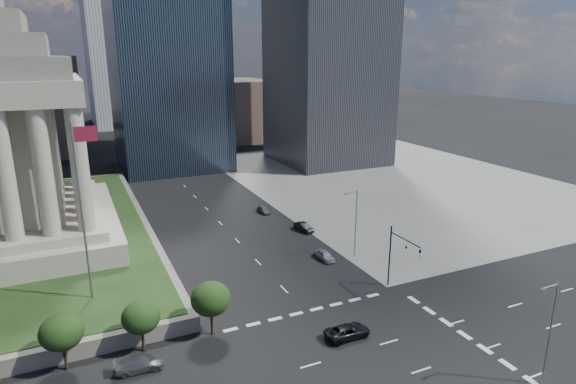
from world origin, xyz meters
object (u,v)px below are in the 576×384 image
street_lamp_south (549,328)px  parked_sedan_near (325,255)px  traffic_signal_ne (399,252)px  street_lamp_north (355,220)px  flagpole (82,202)px  suv_grey (139,364)px  parked_sedan_mid (304,227)px  parked_sedan_far (264,210)px  pickup_truck (348,331)px

street_lamp_south → parked_sedan_near: street_lamp_south is taller
traffic_signal_ne → street_lamp_north: 11.34m
flagpole → street_lamp_north: flagpole is taller
flagpole → suv_grey: 18.25m
traffic_signal_ne → street_lamp_south: 19.72m
traffic_signal_ne → parked_sedan_mid: bearing=92.4°
street_lamp_north → suv_grey: bearing=-156.5°
parked_sedan_mid → parked_sedan_far: (-2.50, 11.61, -0.04)m
street_lamp_north → suv_grey: 35.46m
street_lamp_north → street_lamp_south: bearing=-90.0°
suv_grey → parked_sedan_mid: bearing=-45.3°
street_lamp_north → parked_sedan_mid: size_ratio=2.45×
street_lamp_north → parked_sedan_near: 6.66m
pickup_truck → parked_sedan_near: size_ratio=1.27×
flagpole → parked_sedan_near: 33.30m
traffic_signal_ne → parked_sedan_near: traffic_signal_ne is taller
street_lamp_north → pickup_truck: (-11.70, -17.42, -4.98)m
street_lamp_south → parked_sedan_mid: (-1.83, 43.51, -4.99)m
parked_sedan_mid → street_lamp_north: bearing=-91.5°
pickup_truck → parked_sedan_far: pickup_truck is taller
street_lamp_north → pickup_truck: street_lamp_north is taller
parked_sedan_near → parked_sedan_mid: (2.50, 11.73, 0.01)m
street_lamp_north → suv_grey: street_lamp_north is taller
street_lamp_north → parked_sedan_near: street_lamp_north is taller
suv_grey → parked_sedan_far: 47.22m
parked_sedan_far → pickup_truck: bearing=-103.0°
parked_sedan_far → flagpole: bearing=-143.8°
flagpole → parked_sedan_far: (30.83, 25.12, -12.48)m
parked_sedan_mid → parked_sedan_far: parked_sedan_mid is taller
flagpole → traffic_signal_ne: bearing=-16.7°
street_lamp_north → parked_sedan_far: street_lamp_north is taller
traffic_signal_ne → street_lamp_south: (0.83, -19.70, 0.41)m
parked_sedan_near → parked_sedan_mid: bearing=75.8°
flagpole → suv_grey: (2.97, -13.00, -12.46)m
traffic_signal_ne → parked_sedan_mid: (-1.00, 23.81, -4.58)m
pickup_truck → parked_sedan_mid: (9.88, 29.93, -0.01)m
street_lamp_south → suv_grey: bearing=152.2°
street_lamp_south → parked_sedan_near: size_ratio=2.59×
suv_grey → parked_sedan_mid: (30.36, 26.51, 0.02)m
street_lamp_south → pickup_truck: (-11.70, 13.58, -4.98)m
suv_grey → street_lamp_north: bearing=-62.9°
street_lamp_north → parked_sedan_far: size_ratio=2.70×
street_lamp_south → suv_grey: 36.75m
street_lamp_south → traffic_signal_ne: bearing=92.4°
suv_grey → parked_sedan_near: 31.54m
flagpole → suv_grey: size_ratio=4.46×
suv_grey → traffic_signal_ne: bearing=-81.5°
flagpole → parked_sedan_mid: bearing=22.1°
traffic_signal_ne → pickup_truck: bearing=-150.6°
traffic_signal_ne → suv_grey: 31.81m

